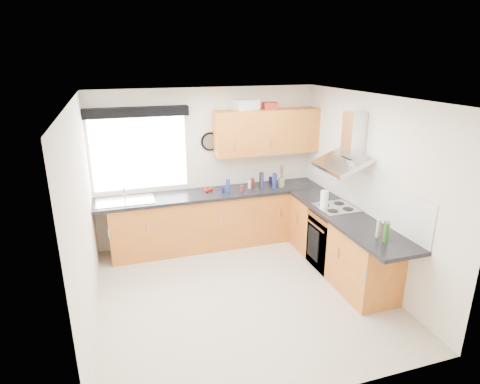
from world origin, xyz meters
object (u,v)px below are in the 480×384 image
object	(u,v)px
oven	(333,239)
washing_machine	(201,224)
upper_cabinets	(267,132)
extractor_hood	(347,148)

from	to	relation	value
oven	washing_machine	xyz separation A→B (m)	(-1.70, 1.22, -0.04)
upper_cabinets	oven	bearing A→B (deg)	-67.46
oven	upper_cabinets	distance (m)	1.99
oven	upper_cabinets	size ratio (longest dim) A/B	0.50
upper_cabinets	washing_machine	xyz separation A→B (m)	(-1.15, -0.10, -1.41)
extractor_hood	upper_cabinets	size ratio (longest dim) A/B	0.46
washing_machine	upper_cabinets	bearing A→B (deg)	4.59
upper_cabinets	washing_machine	size ratio (longest dim) A/B	2.20
washing_machine	oven	bearing A→B (deg)	-36.25
oven	extractor_hood	world-z (taller)	extractor_hood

